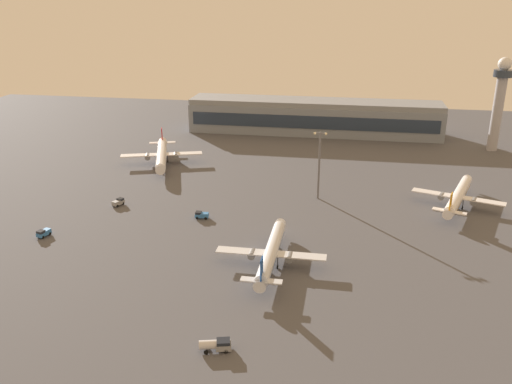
# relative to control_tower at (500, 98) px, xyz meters

# --- Properties ---
(ground_plane) EXTENTS (416.00, 416.00, 0.00)m
(ground_plane) POSITION_rel_control_tower_xyz_m (-87.86, -117.31, -23.47)
(ground_plane) COLOR #4C4C51
(terminal_building) EXTENTS (123.45, 22.40, 16.40)m
(terminal_building) POSITION_rel_control_tower_xyz_m (-80.92, 18.41, -15.37)
(terminal_building) COLOR gray
(terminal_building) RESTS_ON ground
(control_tower) EXTENTS (8.00, 8.00, 40.75)m
(control_tower) POSITION_rel_control_tower_xyz_m (0.00, 0.00, 0.00)
(control_tower) COLOR #A8A8B2
(control_tower) RESTS_ON ground
(airplane_near_gate) EXTENTS (28.50, 36.69, 9.44)m
(airplane_near_gate) POSITION_rel_control_tower_xyz_m (-81.32, -124.22, -19.90)
(airplane_near_gate) COLOR silver
(airplane_near_gate) RESTS_ON ground
(airplane_mid_apron) EXTENTS (28.96, 36.81, 9.72)m
(airplane_mid_apron) POSITION_rel_control_tower_xyz_m (-26.87, -73.48, -19.80)
(airplane_mid_apron) COLOR white
(airplane_mid_apron) RESTS_ON ground
(airplane_far_stand) EXTENTS (32.66, 41.53, 10.93)m
(airplane_far_stand) POSITION_rel_control_tower_xyz_m (-138.34, -45.57, -19.34)
(airplane_far_stand) COLOR white
(airplane_far_stand) RESTS_ON ground
(fuel_truck) EXTENTS (6.63, 3.68, 2.35)m
(fuel_truck) POSITION_rel_control_tower_xyz_m (-86.66, -161.43, -22.10)
(fuel_truck) COLOR gray
(fuel_truck) RESTS_ON ground
(maintenance_van) EXTENTS (2.94, 4.50, 2.25)m
(maintenance_van) POSITION_rel_control_tower_xyz_m (-148.68, -118.57, -22.29)
(maintenance_van) COLOR #3372BF
(maintenance_van) RESTS_ON ground
(baggage_tractor) EXTENTS (3.32, 4.57, 2.25)m
(baggage_tractor) POSITION_rel_control_tower_xyz_m (-137.28, -91.93, -22.29)
(baggage_tractor) COLOR gray
(baggage_tractor) RESTS_ON ground
(cargo_loader) EXTENTS (4.27, 2.28, 2.25)m
(cargo_loader) POSITION_rel_control_tower_xyz_m (-107.22, -97.74, -22.29)
(cargo_loader) COLOR #3372BF
(cargo_loader) RESTS_ON ground
(apron_light_east) EXTENTS (4.80, 0.90, 23.40)m
(apron_light_east) POSITION_rel_control_tower_xyz_m (-72.60, -73.84, -9.96)
(apron_light_east) COLOR slate
(apron_light_east) RESTS_ON ground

